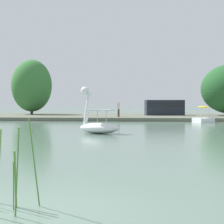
% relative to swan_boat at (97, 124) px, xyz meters
% --- Properties ---
extents(ground_plane, '(570.41, 570.41, 0.00)m').
position_rel_swan_boat_xyz_m(ground_plane, '(0.63, -16.17, -0.57)').
color(ground_plane, '#567060').
extents(shore_bank_far, '(134.68, 19.10, 0.37)m').
position_rel_swan_boat_xyz_m(shore_bank_far, '(0.63, 24.42, -0.39)').
color(shore_bank_far, '#5B6051').
rests_on(shore_bank_far, ground_plane).
extents(swan_boat, '(2.99, 2.40, 2.87)m').
position_rel_swan_boat_xyz_m(swan_boat, '(0.00, 0.00, 0.00)').
color(swan_boat, white).
rests_on(swan_boat, ground_plane).
extents(pedal_boat_yellow, '(1.90, 2.45, 1.59)m').
position_rel_swan_boat_xyz_m(pedal_boat_yellow, '(8.45, 13.41, -0.16)').
color(pedal_boat_yellow, white).
rests_on(pedal_boat_yellow, ground_plane).
extents(tree_willow_near_path, '(7.65, 7.75, 7.44)m').
position_rel_swan_boat_xyz_m(tree_willow_near_path, '(-12.43, 26.37, 3.70)').
color(tree_willow_near_path, '#423323').
rests_on(tree_willow_near_path, shore_bank_far).
extents(person_on_path, '(0.22, 0.22, 1.66)m').
position_rel_swan_boat_xyz_m(person_on_path, '(0.03, 17.92, 0.67)').
color(person_on_path, '#47382D').
rests_on(person_on_path, shore_bank_far).
extents(parked_van, '(4.96, 2.52, 1.90)m').
position_rel_swan_boat_xyz_m(parked_van, '(5.35, 23.80, 0.83)').
color(parked_van, '#1E232D').
rests_on(parked_van, shore_bank_far).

